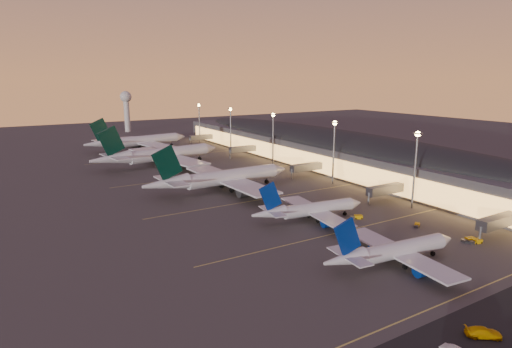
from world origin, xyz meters
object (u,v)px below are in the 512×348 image
(airliner_narrow_north, at_px, (309,210))
(airliner_wide_near, at_px, (221,178))
(baggage_tug_d, at_px, (417,225))
(baggage_tug_c, at_px, (357,217))
(airliner_wide_mid, at_px, (159,155))
(radar_tower, at_px, (126,104))
(baggage_tug_b, at_px, (469,240))
(service_van_b, at_px, (484,332))
(airliner_wide_far, at_px, (138,141))
(baggage_tug_a, at_px, (476,241))
(airliner_narrow_south, at_px, (392,251))

(airliner_narrow_north, relative_size, airliner_wide_near, 0.61)
(airliner_wide_near, height_order, baggage_tug_d, airliner_wide_near)
(airliner_narrow_north, distance_m, baggage_tug_d, 31.70)
(baggage_tug_c, bearing_deg, airliner_wide_mid, 134.02)
(radar_tower, xyz_separation_m, baggage_tug_b, (14.12, -288.22, -21.35))
(baggage_tug_b, distance_m, service_van_b, 46.71)
(baggage_tug_c, bearing_deg, airliner_wide_far, 128.07)
(airliner_narrow_north, bearing_deg, baggage_tug_a, -46.93)
(airliner_narrow_north, xyz_separation_m, airliner_wide_mid, (-11.86, 104.37, 2.09))
(airliner_wide_mid, distance_m, service_van_b, 167.37)
(radar_tower, distance_m, service_van_b, 317.04)
(airliner_wide_far, xyz_separation_m, service_van_b, (-5.32, -220.85, -4.47))
(airliner_narrow_north, bearing_deg, baggage_tug_d, -33.02)
(radar_tower, bearing_deg, baggage_tug_d, -87.43)
(service_van_b, bearing_deg, baggage_tug_a, -19.54)
(airliner_narrow_south, bearing_deg, baggage_tug_b, 5.10)
(radar_tower, xyz_separation_m, baggage_tug_d, (12.24, -273.08, -21.45))
(airliner_narrow_south, relative_size, airliner_wide_far, 0.59)
(airliner_wide_near, height_order, service_van_b, airliner_wide_near)
(airliner_narrow_south, xyz_separation_m, baggage_tug_d, (27.22, 14.70, -3.05))
(airliner_narrow_south, xyz_separation_m, radar_tower, (14.98, 287.78, 18.39))
(airliner_wide_mid, distance_m, baggage_tug_c, 113.54)
(airliner_wide_mid, relative_size, service_van_b, 11.52)
(baggage_tug_b, relative_size, baggage_tug_c, 1.04)
(airliner_wide_near, xyz_separation_m, baggage_tug_b, (33.00, -81.22, -4.55))
(airliner_narrow_south, relative_size, baggage_tug_d, 11.40)
(baggage_tug_d, bearing_deg, airliner_wide_near, 83.66)
(airliner_narrow_south, height_order, airliner_narrow_north, airliner_narrow_north)
(airliner_narrow_south, bearing_deg, airliner_wide_near, 98.72)
(airliner_narrow_south, height_order, baggage_tug_d, airliner_narrow_south)
(airliner_wide_near, distance_m, service_van_b, 108.65)
(airliner_narrow_north, relative_size, baggage_tug_a, 9.65)
(airliner_wide_mid, relative_size, baggage_tug_a, 17.26)
(airliner_wide_mid, bearing_deg, baggage_tug_a, -84.04)
(service_van_b, bearing_deg, airliner_narrow_south, 19.03)
(baggage_tug_a, relative_size, baggage_tug_b, 0.96)
(radar_tower, relative_size, service_van_b, 5.53)
(airliner_wide_mid, bearing_deg, baggage_tug_d, -83.20)
(baggage_tug_a, distance_m, baggage_tug_c, 33.54)
(airliner_wide_far, relative_size, baggage_tug_b, 15.84)
(baggage_tug_a, bearing_deg, airliner_narrow_north, 140.49)
(airliner_narrow_south, xyz_separation_m, baggage_tug_a, (29.74, -1.94, -2.98))
(baggage_tug_c, bearing_deg, baggage_tug_b, -37.47)
(airliner_wide_far, distance_m, service_van_b, 220.96)
(baggage_tug_a, bearing_deg, service_van_b, -131.22)
(airliner_narrow_south, relative_size, airliner_wide_near, 0.61)
(airliner_wide_near, height_order, baggage_tug_b, airliner_wide_near)
(airliner_narrow_north, distance_m, airliner_wide_near, 46.11)
(airliner_narrow_south, distance_m, baggage_tug_a, 29.95)
(airliner_narrow_north, bearing_deg, baggage_tug_b, -46.48)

